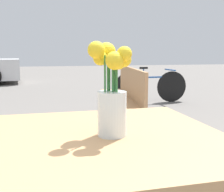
{
  "coord_description": "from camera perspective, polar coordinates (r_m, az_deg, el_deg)",
  "views": [
    {
      "loc": [
        -0.16,
        -0.99,
        1.06
      ],
      "look_at": [
        0.07,
        -0.01,
        0.9
      ],
      "focal_mm": 45.0,
      "sensor_mm": 36.0,
      "label": 1
    }
  ],
  "objects": [
    {
      "name": "table_front",
      "position": [
        1.09,
        -3.68,
        -12.91
      ],
      "size": [
        0.99,
        0.88,
        0.75
      ],
      "color": "tan",
      "rests_on": "ground_plane"
    },
    {
      "name": "flower_vase",
      "position": [
        1.02,
        -0.08,
        0.19
      ],
      "size": [
        0.16,
        0.17,
        0.34
      ],
      "color": "silver",
      "rests_on": "table_front"
    },
    {
      "name": "bench_near",
      "position": [
        3.76,
        2.59,
        -0.06
      ],
      "size": [
        0.57,
        1.78,
        0.85
      ],
      "color": "tan",
      "rests_on": "ground_plane"
    },
    {
      "name": "bicycle",
      "position": [
        5.88,
        7.95,
        1.9
      ],
      "size": [
        1.59,
        0.44,
        0.75
      ],
      "color": "black",
      "rests_on": "ground_plane"
    }
  ]
}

